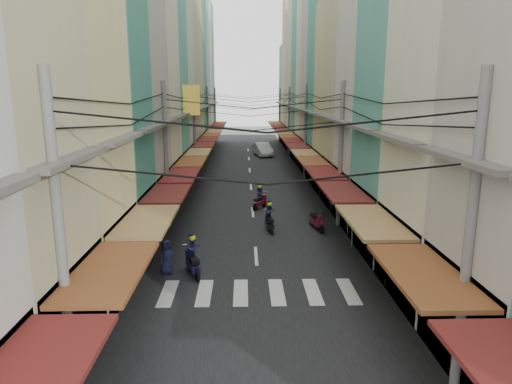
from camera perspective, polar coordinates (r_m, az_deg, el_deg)
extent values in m
plane|color=#60605C|center=(23.65, -0.12, -6.33)|extent=(160.00, 160.00, 0.00)
cube|color=black|center=(43.06, -0.77, 2.28)|extent=(10.00, 80.00, 0.02)
cube|color=gray|center=(43.46, -9.37, 2.24)|extent=(3.00, 80.00, 0.06)
cube|color=gray|center=(43.62, 7.81, 2.32)|extent=(3.00, 80.00, 0.06)
cube|color=silver|center=(18.29, -10.93, -12.30)|extent=(0.55, 2.40, 0.01)
cube|color=silver|center=(18.12, -6.46, -12.40)|extent=(0.55, 2.40, 0.01)
cube|color=silver|center=(18.05, -1.92, -12.42)|extent=(0.55, 2.40, 0.01)
cube|color=silver|center=(18.10, 2.62, -12.36)|extent=(0.55, 2.40, 0.01)
cube|color=silver|center=(18.25, 7.11, -12.23)|extent=(0.55, 2.40, 0.01)
cube|color=silver|center=(18.50, 11.50, -12.04)|extent=(0.55, 2.40, 0.01)
cube|color=maroon|center=(8.89, -26.61, -20.28)|extent=(1.80, 4.29, 0.12)
cube|color=black|center=(13.85, -23.54, -14.40)|extent=(1.20, 4.53, 3.20)
cube|color=brown|center=(12.81, -17.78, -9.30)|extent=(1.80, 4.34, 0.12)
cube|color=#595651|center=(12.26, -21.63, 4.00)|extent=(0.50, 4.24, 0.15)
cube|color=tan|center=(17.76, -26.99, 12.07)|extent=(6.00, 4.70, 15.81)
cube|color=black|center=(17.93, -17.98, -7.79)|extent=(1.20, 4.52, 3.20)
cube|color=olive|center=(17.13, -13.47, -3.53)|extent=(1.80, 4.33, 0.12)
cube|color=#595651|center=(16.73, -16.18, 6.42)|extent=(0.50, 4.23, 0.15)
cube|color=teal|center=(22.01, -22.31, 16.80)|extent=(6.00, 4.30, 19.25)
cube|color=black|center=(22.06, -14.74, -3.79)|extent=(1.20, 4.13, 3.20)
cube|color=#5C1F1A|center=(21.42, -11.04, -0.22)|extent=(1.80, 3.96, 0.12)
cube|color=#595651|center=(21.10, -13.13, 7.74)|extent=(0.50, 3.87, 0.15)
cube|color=#ACA99D|center=(26.56, -18.76, 17.99)|extent=(6.00, 5.14, 20.93)
cube|color=black|center=(26.53, -12.47, -0.95)|extent=(1.20, 4.94, 3.20)
cube|color=maroon|center=(26.00, -9.36, 2.06)|extent=(1.80, 4.73, 0.12)
cube|color=#595651|center=(25.73, -11.05, 8.63)|extent=(0.50, 4.63, 0.15)
cube|color=beige|center=(31.30, -15.78, 14.02)|extent=(6.00, 4.95, 17.43)
cube|color=black|center=(31.38, -10.76, 1.18)|extent=(1.20, 4.75, 3.20)
cube|color=brown|center=(30.94, -8.12, 3.75)|extent=(1.80, 4.56, 0.12)
cube|color=#595651|center=(30.72, -9.51, 9.27)|extent=(0.50, 4.46, 0.15)
cube|color=teal|center=(36.14, -13.78, 12.97)|extent=(6.00, 4.99, 16.32)
cube|color=black|center=(36.22, -9.53, 2.72)|extent=(1.20, 4.80, 3.20)
cube|color=olive|center=(35.83, -7.22, 4.95)|extent=(1.80, 4.60, 0.12)
cube|color=#595651|center=(35.64, -8.41, 9.72)|extent=(0.50, 4.50, 0.15)
cube|color=beige|center=(41.04, -12.57, 17.51)|extent=(6.00, 4.65, 22.87)
cube|color=black|center=(40.94, -8.61, 3.86)|extent=(1.20, 4.46, 3.20)
cube|color=#5C1F1A|center=(40.60, -6.56, 5.84)|extent=(1.80, 4.27, 0.12)
cube|color=#595651|center=(40.43, -7.60, 10.06)|extent=(0.50, 4.18, 0.15)
cube|color=tan|center=(45.64, -11.34, 15.58)|extent=(6.00, 4.89, 20.58)
cube|color=black|center=(45.63, -7.89, 4.76)|extent=(1.20, 4.70, 3.20)
cube|color=maroon|center=(45.32, -6.05, 6.54)|extent=(1.80, 4.50, 0.12)
cube|color=#595651|center=(45.17, -6.97, 10.31)|extent=(0.50, 4.40, 0.15)
cube|color=tan|center=(50.23, -10.36, 14.09)|extent=(6.00, 4.52, 18.44)
cube|color=black|center=(50.27, -7.31, 5.48)|extent=(1.20, 4.34, 3.20)
cube|color=brown|center=(49.99, -5.63, 7.10)|extent=(1.80, 4.16, 0.12)
cube|color=#595651|center=(49.86, -6.46, 10.52)|extent=(0.50, 4.07, 0.15)
cube|color=teal|center=(55.08, -9.63, 15.09)|extent=(6.00, 5.20, 20.63)
cube|color=black|center=(55.07, -6.81, 6.10)|extent=(1.20, 4.99, 3.20)
cube|color=olive|center=(54.82, -5.27, 7.57)|extent=(1.80, 4.78, 0.12)
cube|color=#595651|center=(54.69, -6.03, 10.69)|extent=(0.50, 4.68, 0.15)
cube|color=#ACA99D|center=(60.19, -8.99, 16.34)|extent=(6.00, 4.94, 23.70)
cube|color=black|center=(60.09, -6.37, 6.63)|extent=(1.20, 4.74, 3.20)
cube|color=#5C1F1A|center=(59.86, -4.96, 7.99)|extent=(1.80, 4.55, 0.12)
cube|color=#595651|center=(59.75, -5.65, 10.85)|extent=(0.50, 4.45, 0.15)
cube|color=beige|center=(65.02, -8.38, 14.92)|extent=(6.00, 4.96, 21.12)
cube|color=black|center=(65.00, -6.01, 7.08)|extent=(1.20, 4.76, 3.20)
cube|color=maroon|center=(64.79, -4.70, 8.33)|extent=(1.80, 4.56, 0.12)
cube|color=#595651|center=(64.68, -5.34, 10.97)|extent=(0.50, 4.46, 0.15)
cube|color=teal|center=(69.96, -7.87, 14.25)|extent=(6.00, 5.04, 19.90)
cube|color=black|center=(69.97, -5.70, 7.46)|extent=(1.20, 4.84, 3.20)
cube|color=brown|center=(69.77, -4.48, 8.62)|extent=(1.80, 4.64, 0.12)
cube|color=#595651|center=(69.67, -5.07, 11.08)|extent=(0.50, 4.54, 0.15)
cube|color=brown|center=(34.60, -8.07, 11.31)|extent=(1.20, 0.40, 2.20)
cube|color=black|center=(13.94, 25.67, -14.42)|extent=(1.20, 4.54, 3.20)
cube|color=brown|center=(12.78, 20.19, -9.52)|extent=(1.80, 4.35, 0.12)
cube|color=#595651|center=(12.29, 24.05, 3.82)|extent=(0.50, 4.25, 0.15)
cube|color=black|center=(18.01, 18.70, -7.75)|extent=(1.20, 4.78, 3.20)
cube|color=olive|center=(17.13, 14.30, -3.58)|extent=(1.80, 4.58, 0.12)
cube|color=#595651|center=(16.77, 17.00, 6.38)|extent=(0.50, 4.48, 0.15)
cube|color=teal|center=(22.51, 21.23, 11.44)|extent=(6.00, 5.03, 15.08)
cube|color=black|center=(22.54, 14.39, -3.43)|extent=(1.20, 4.83, 3.20)
cube|color=#5C1F1A|center=(21.84, 10.80, 0.03)|extent=(1.80, 4.63, 0.12)
cube|color=#595651|center=(21.55, 12.83, 7.85)|extent=(0.50, 4.53, 0.15)
cube|color=beige|center=(27.31, 17.68, 18.66)|extent=(6.00, 4.79, 21.66)
cube|color=black|center=(27.14, 11.61, -0.61)|extent=(1.20, 4.60, 3.20)
cube|color=maroon|center=(26.56, 8.58, 2.31)|extent=(1.80, 4.41, 0.12)
cube|color=#595651|center=(26.33, 10.20, 8.74)|extent=(0.50, 4.31, 0.15)
cube|color=tan|center=(31.70, 14.79, 17.04)|extent=(6.00, 4.52, 20.74)
cube|color=black|center=(31.59, 9.73, 1.30)|extent=(1.20, 4.34, 3.20)
cube|color=brown|center=(31.10, 7.11, 3.82)|extent=(1.80, 4.16, 0.12)
cube|color=#595651|center=(30.90, 8.46, 9.32)|extent=(0.50, 4.07, 0.15)
cube|color=tan|center=(35.76, 12.55, 11.28)|extent=(6.00, 4.12, 14.13)
cube|color=black|center=(35.77, 8.41, 2.64)|extent=(1.20, 3.96, 3.20)
cube|color=olive|center=(35.33, 6.07, 4.88)|extent=(1.80, 3.79, 0.12)
cube|color=#595651|center=(35.16, 7.25, 9.72)|extent=(0.50, 3.71, 0.15)
cube|color=teal|center=(39.93, 11.18, 13.98)|extent=(6.00, 4.40, 17.68)
cube|color=black|center=(39.92, 7.37, 3.68)|extent=(1.20, 4.23, 3.20)
cube|color=#5C1F1A|center=(39.53, 5.27, 5.70)|extent=(1.80, 4.05, 0.12)
cube|color=#595651|center=(39.38, 6.31, 10.03)|extent=(0.50, 3.96, 0.15)
cube|color=#ACA99D|center=(44.49, 10.01, 17.02)|extent=(6.00, 4.64, 22.59)
cube|color=black|center=(44.35, 6.48, 4.58)|extent=(1.20, 4.45, 3.20)
cube|color=maroon|center=(44.00, 4.58, 6.39)|extent=(1.80, 4.26, 0.12)
cube|color=#595651|center=(43.86, 5.51, 10.29)|extent=(0.50, 4.17, 0.15)
cube|color=beige|center=(48.68, 8.94, 15.85)|extent=(6.00, 4.00, 21.25)
cube|color=black|center=(48.59, 5.79, 5.28)|extent=(1.20, 3.84, 3.20)
cube|color=brown|center=(48.27, 4.04, 6.94)|extent=(1.80, 3.68, 0.12)
cube|color=#595651|center=(48.14, 4.88, 10.49)|extent=(0.50, 3.60, 0.15)
cube|color=teal|center=(53.14, 8.06, 16.16)|extent=(6.00, 5.01, 22.33)
cube|color=black|center=(53.03, 5.18, 5.89)|extent=(1.20, 4.81, 3.20)
cube|color=olive|center=(52.74, 3.57, 7.41)|extent=(1.80, 4.61, 0.12)
cube|color=#595651|center=(52.62, 4.34, 10.66)|extent=(0.50, 4.51, 0.15)
cube|color=beige|center=(58.01, 7.19, 14.57)|extent=(6.00, 5.00, 19.71)
cube|color=black|center=(57.98, 4.61, 6.46)|extent=(1.20, 4.80, 3.20)
cube|color=#5C1F1A|center=(57.71, 3.14, 7.85)|extent=(1.80, 4.60, 0.12)
cube|color=#595651|center=(57.60, 3.83, 10.82)|extent=(0.50, 4.50, 0.15)
cube|color=tan|center=(62.58, 6.51, 13.12)|extent=(6.00, 4.32, 16.86)
cube|color=black|center=(62.59, 4.16, 6.91)|extent=(1.20, 4.15, 3.20)
cube|color=maroon|center=(62.34, 2.79, 8.19)|extent=(1.80, 3.97, 0.12)
cube|color=#595651|center=(62.24, 3.43, 10.94)|extent=(0.50, 3.89, 0.15)
cube|color=tan|center=(66.91, 6.02, 14.41)|extent=(6.00, 4.33, 19.96)
cube|color=black|center=(66.87, 3.80, 7.27)|extent=(1.20, 4.16, 3.20)
cube|color=brown|center=(66.64, 2.52, 8.47)|extent=(1.80, 3.99, 0.12)
cube|color=#595651|center=(66.55, 3.11, 11.05)|extent=(0.50, 3.90, 0.15)
cube|color=teal|center=(71.44, 5.48, 12.04)|extent=(6.00, 4.88, 14.34)
cube|color=black|center=(71.44, 3.46, 7.60)|extent=(1.20, 4.68, 3.20)
cube|color=olive|center=(71.23, 2.26, 8.73)|extent=(1.80, 4.49, 0.12)
cube|color=#595651|center=(71.14, 2.81, 11.14)|extent=(0.50, 4.39, 0.15)
cylinder|color=slate|center=(11.79, -23.25, -5.94)|extent=(0.26, 0.26, 8.20)
cylinder|color=slate|center=(12.23, 25.09, -5.46)|extent=(0.26, 0.26, 8.20)
cylinder|color=slate|center=(25.99, -11.19, 4.44)|extent=(0.26, 0.26, 8.20)
cylinder|color=slate|center=(26.19, 10.53, 4.53)|extent=(0.26, 0.26, 8.20)
cylinder|color=slate|center=(40.77, -7.71, 7.40)|extent=(0.26, 0.26, 8.20)
cylinder|color=slate|center=(40.90, 6.19, 7.45)|extent=(0.26, 0.26, 8.20)
cylinder|color=slate|center=(55.66, -6.07, 8.76)|extent=(0.26, 0.26, 8.20)
cylinder|color=slate|center=(55.76, 4.14, 8.81)|extent=(0.26, 0.26, 8.20)
cylinder|color=slate|center=(70.60, -5.12, 9.55)|extent=(0.26, 0.26, 8.20)
cylinder|color=slate|center=(70.68, 2.95, 9.59)|extent=(0.26, 0.26, 8.20)
imported|color=silver|center=(55.30, 0.82, 4.54)|extent=(5.86, 3.19, 1.96)
imported|color=black|center=(23.55, 18.69, -7.10)|extent=(1.54, 1.10, 0.99)
cylinder|color=black|center=(20.34, -7.65, -8.84)|extent=(0.10, 0.54, 0.54)
cylinder|color=black|center=(19.10, -8.08, -10.30)|extent=(0.10, 0.54, 0.54)
cube|color=#16154F|center=(19.66, -7.87, -9.10)|extent=(0.35, 1.19, 0.29)
cube|color=black|center=(19.31, -7.99, -8.53)|extent=(0.33, 0.57, 0.19)
cube|color=#16154F|center=(20.10, -7.72, -7.88)|extent=(0.31, 0.29, 0.57)
imported|color=#21234E|center=(19.61, -7.89, -8.74)|extent=(0.54, 0.39, 1.37)
sphere|color=yellow|center=(19.26, -7.98, -5.87)|extent=(0.29, 0.29, 0.29)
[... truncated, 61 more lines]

